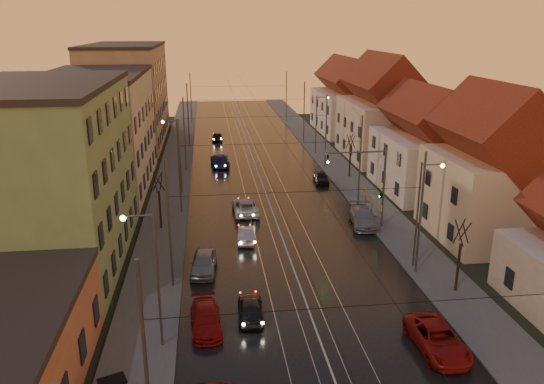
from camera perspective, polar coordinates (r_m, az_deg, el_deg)
name	(u,v)px	position (r m, az deg, el deg)	size (l,w,h in m)	color
ground	(325,356)	(30.09, 5.77, -17.19)	(160.00, 160.00, 0.00)	black
road	(256,167)	(66.53, -1.74, 2.72)	(16.00, 120.00, 0.04)	black
sidewalk_left	(175,169)	(66.39, -10.37, 2.45)	(4.00, 120.00, 0.15)	#4C4C4C
sidewalk_right	(334,164)	(68.13, 6.68, 3.01)	(4.00, 120.00, 0.15)	#4C4C4C
tram_rail_0	(238,167)	(66.37, -3.63, 2.68)	(0.06, 120.00, 0.03)	gray
tram_rail_1	(250,167)	(66.46, -2.40, 2.72)	(0.06, 120.00, 0.03)	gray
tram_rail_2	(262,166)	(66.60, -1.08, 2.77)	(0.06, 120.00, 0.03)	gray
tram_rail_3	(273,166)	(66.75, 0.15, 2.80)	(0.06, 120.00, 0.03)	gray
apartment_left_1	(46,180)	(41.16, -23.17, 1.20)	(10.00, 18.00, 13.00)	#688B58
apartment_left_2	(99,133)	(60.21, -18.14, 6.10)	(10.00, 20.00, 12.00)	#B0A888
apartment_left_3	(128,95)	(83.46, -15.23, 10.05)	(10.00, 24.00, 14.00)	#8C735A
house_right_1	(492,174)	(46.72, 22.57, 1.77)	(8.67, 10.20, 10.80)	beige
house_right_2	(427,148)	(58.19, 16.35, 4.51)	(9.18, 12.24, 9.20)	beige
house_right_3	(382,114)	(71.72, 11.78, 8.17)	(9.18, 14.28, 11.50)	beige
house_right_4	(347,101)	(88.88, 8.06, 9.64)	(9.18, 16.32, 10.00)	beige
catenary_pole_l_0	(146,365)	(22.18, -13.43, -17.65)	(0.16, 0.16, 9.00)	#595B60
catenary_pole_l_1	(169,226)	(35.46, -10.99, -3.58)	(0.16, 0.16, 9.00)	#595B60
catenary_pole_r_1	(421,215)	(38.21, 15.69, -2.37)	(0.16, 0.16, 9.00)	#595B60
catenary_pole_l_2	(179,167)	(49.73, -9.95, 2.64)	(0.16, 0.16, 9.00)	#595B60
catenary_pole_r_2	(360,162)	(51.73, 9.46, 3.25)	(0.16, 0.16, 9.00)	#595B60
catenary_pole_l_3	(185,135)	(64.34, -9.38, 6.07)	(0.16, 0.16, 9.00)	#595B60
catenary_pole_r_3	(326,132)	(65.89, 5.83, 6.48)	(0.16, 0.16, 9.00)	#595B60
catenary_pole_l_4	(188,115)	(79.09, -9.01, 8.22)	(0.16, 0.16, 9.00)	#595B60
catenary_pole_r_4	(304,112)	(80.36, 3.47, 8.55)	(0.16, 0.16, 9.00)	#595B60
catenary_pole_l_5	(191,98)	(96.89, -8.72, 9.94)	(0.16, 0.16, 9.00)	#595B60
catenary_pole_r_5	(286,97)	(97.93, 1.55, 10.21)	(0.16, 0.16, 9.00)	#595B60
street_lamp_0	(151,267)	(28.94, -12.88, -7.89)	(1.75, 0.32, 8.00)	#595B60
street_lamp_1	(422,205)	(39.14, 15.87, -1.30)	(1.75, 0.32, 8.00)	#595B60
street_lamp_2	(177,149)	(55.49, -10.23, 4.59)	(1.75, 0.32, 8.00)	#595B60
street_lamp_3	(318,119)	(72.65, 5.01, 7.86)	(1.75, 0.32, 8.00)	#595B60
traffic_light_mast	(373,178)	(45.99, 10.80, 1.49)	(5.30, 0.32, 7.20)	#595B60
bare_tree_0	(160,202)	(46.60, -11.99, -1.09)	(1.09, 1.09, 5.11)	black
bare_tree_1	(459,258)	(37.08, 19.48, -6.72)	(1.09, 1.09, 5.11)	black
bare_tree_2	(350,157)	(62.02, 8.41, 3.78)	(1.09, 1.09, 5.11)	black
driving_car_0	(250,308)	(33.00, -2.34, -12.37)	(1.52, 3.77, 1.28)	black
driving_car_1	(246,234)	(43.74, -2.80, -4.58)	(1.31, 3.74, 1.23)	#AAABB0
driving_car_2	(245,207)	(50.06, -2.89, -1.57)	(2.28, 4.94, 1.37)	#B4B4B4
driving_car_3	(220,160)	(67.21, -5.63, 3.46)	(2.18, 5.35, 1.55)	#1A1E4E
driving_car_4	(217,137)	(81.99, -5.93, 5.95)	(1.57, 3.91, 1.33)	black
parked_left_2	(206,319)	(32.18, -7.15, -13.39)	(1.76, 4.33, 1.26)	maroon
parked_left_3	(204,262)	(38.83, -7.35, -7.50)	(1.75, 4.35, 1.48)	gray
parked_right_0	(437,339)	(31.41, 17.36, -14.83)	(2.30, 4.99, 1.39)	#9C140F
parked_right_1	(363,217)	(47.85, 9.78, -2.67)	(2.09, 5.14, 1.49)	gray
parked_right_2	(321,177)	(60.00, 5.28, 1.59)	(1.51, 3.74, 1.28)	black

